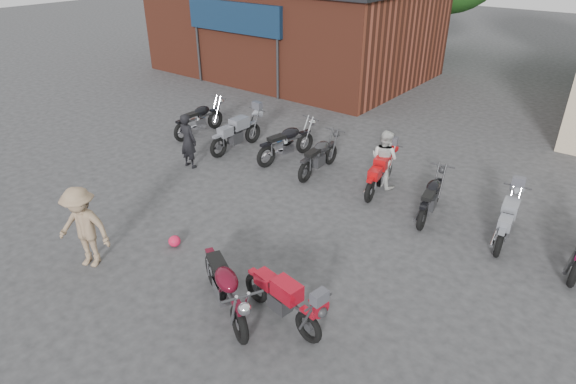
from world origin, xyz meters
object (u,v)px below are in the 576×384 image
Objects in this scene: row_bike_4 at (380,171)px; person_tan at (83,228)px; person_light at (384,159)px; row_bike_2 at (287,140)px; row_bike_3 at (319,154)px; sportbike at (283,297)px; vintage_motorcycle at (225,284)px; helmet at (174,241)px; row_bike_1 at (237,131)px; row_bike_5 at (431,195)px; row_bike_0 at (199,117)px; row_bike_6 at (507,219)px; person_dark at (188,141)px.

person_tan is at bearing 145.03° from row_bike_4.
person_light reaches higher than row_bike_2.
row_bike_3 is at bearing -86.78° from row_bike_2.
person_tan is at bearing -155.15° from sportbike.
helmet is (-2.35, 0.79, -0.50)m from vintage_motorcycle.
sportbike is 4.28m from person_tan.
row_bike_2 reaches higher than row_bike_4.
person_tan is 0.84× the size of row_bike_1.
person_tan is at bearing -163.11° from row_bike_1.
sportbike reaches higher than helmet.
row_bike_3 is at bearing 56.70° from person_tan.
row_bike_2 is 1.12× the size of row_bike_5.
helmet is 0.15× the size of person_tan.
row_bike_0 is (-4.48, 4.91, 0.48)m from helmet.
person_light is at bearing -86.87° from row_bike_0.
person_tan is 7.19m from row_bike_4.
row_bike_4 reaches higher than row_bike_6.
row_bike_1 is at bearing 159.82° from vintage_motorcycle.
person_dark is at bearing 102.45° from row_bike_4.
row_bike_1 is 0.98× the size of row_bike_2.
row_bike_4 reaches higher than row_bike_5.
person_dark is 6.82m from row_bike_5.
row_bike_0 is 1.09× the size of row_bike_4.
person_dark is at bearing 117.59° from row_bike_3.
helmet is 0.14× the size of row_bike_3.
row_bike_1 is at bearing 148.65° from sportbike.
person_light is at bearing 57.14° from row_bike_5.
person_light is at bearing -75.57° from row_bike_2.
vintage_motorcycle is at bearing 155.67° from row_bike_5.
row_bike_3 is at bearing 79.42° from row_bike_6.
person_tan is (-2.99, -6.80, 0.09)m from person_light.
helmet is at bearing 37.54° from person_tan.
row_bike_1 is at bearing 83.69° from row_bike_4.
helmet is at bearing 131.74° from person_dark.
person_light is 0.74× the size of row_bike_2.
row_bike_3 reaches higher than helmet.
row_bike_2 is (-0.06, 6.56, -0.26)m from person_tan.
vintage_motorcycle reaches higher than row_bike_5.
row_bike_2 is at bearing 146.92° from vintage_motorcycle.
person_tan is 8.82m from row_bike_6.
row_bike_5 is (1.64, -0.71, -0.23)m from person_light.
row_bike_3 is at bearing 85.92° from helmet.
vintage_motorcycle is 1.03× the size of row_bike_1.
row_bike_4 is 1.00× the size of row_bike_5.
helmet is 0.13× the size of row_bike_1.
sportbike is at bearing -178.66° from row_bike_4.
vintage_motorcycle reaches higher than row_bike_3.
helmet is 0.13× the size of row_bike_2.
person_light reaches higher than row_bike_5.
row_bike_6 is (8.33, 1.66, -0.26)m from person_dark.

